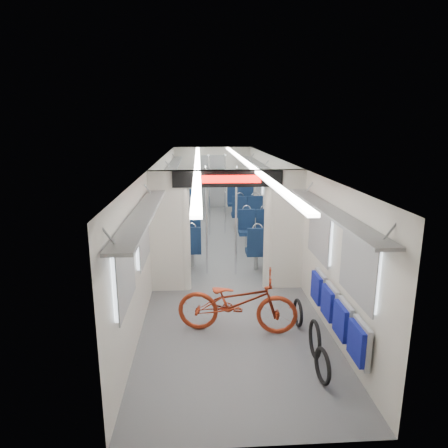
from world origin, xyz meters
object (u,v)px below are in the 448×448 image
Objects in this scene: seat_bay_far_left at (187,207)px; stanchion_near_right at (236,222)px; seat_bay_near_right at (261,236)px; bicycle at (237,302)px; seat_bay_near_left at (183,235)px; stanchion_far_left at (209,196)px; bike_hoop_b at (315,341)px; stanchion_near_left at (207,221)px; stanchion_far_right at (225,195)px; seat_bay_far_right at (244,204)px; bike_hoop_c at (298,314)px; flip_bench at (336,311)px; bike_hoop_a at (322,368)px.

seat_bay_far_left is 4.95m from stanchion_near_right.
seat_bay_far_left is (-1.87, 3.68, -0.01)m from seat_bay_near_right.
seat_bay_near_left is (-0.97, 3.70, 0.05)m from bicycle.
bike_hoop_b is at bearing -78.80° from stanchion_far_left.
stanchion_far_right is at bearing 79.58° from stanchion_near_left.
seat_bay_far_right is at bearing 90.00° from seat_bay_near_right.
bike_hoop_c is 4.11m from seat_bay_near_left.
flip_bench is at bearing -69.48° from stanchion_near_right.
bike_hoop_b is at bearing -118.14° from bicycle.
bicycle is 2.50m from stanchion_near_right.
seat_bay_near_right is at bearing 90.26° from bike_hoop_a.
seat_bay_far_right is 1.78m from stanchion_far_right.
stanchion_near_left is at bearing 113.06° from bike_hoop_b.
bike_hoop_b is 8.06m from seat_bay_far_right.
seat_bay_far_left is at bearing 129.49° from stanchion_far_right.
bicycle is 2.63m from stanchion_near_left.
stanchion_far_right is (0.60, 3.26, 0.00)m from stanchion_near_left.
bike_hoop_b is 0.26× the size of seat_bay_near_right.
seat_bay_far_right is 4.99m from stanchion_near_left.
seat_bay_far_right reaches higher than seat_bay_far_left.
bike_hoop_c is at bearing 91.14° from bike_hoop_b.
seat_bay_near_right is 1.03× the size of seat_bay_far_left.
stanchion_near_left is (-1.40, 3.28, 0.91)m from bike_hoop_b.
bike_hoop_b is at bearing -66.94° from stanchion_near_left.
bike_hoop_c is 0.19× the size of stanchion_far_left.
flip_bench is 0.92m from bike_hoop_a.
seat_bay_far_right is at bearing 3.30° from seat_bay_far_left.
seat_bay_near_right reaches higher than flip_bench.
bike_hoop_b is at bearing -76.16° from seat_bay_far_left.
stanchion_far_left is at bearing 119.27° from seat_bay_near_right.
stanchion_far_left is at bearing -158.71° from stanchion_far_right.
stanchion_far_right reaches higher than seat_bay_near_left.
seat_bay_near_right is (0.90, 3.49, 0.06)m from bicycle.
stanchion_far_left is (-1.24, 5.49, 0.95)m from bike_hoop_c.
bike_hoop_a is 0.21× the size of seat_bay_far_right.
stanchion_near_right is (0.60, -0.10, 0.00)m from stanchion_near_left.
stanchion_far_right is at bearing 97.84° from bike_hoop_c.
bike_hoop_c is at bearing -61.72° from seat_bay_near_left.
bike_hoop_c is (0.97, 0.10, -0.28)m from bicycle.
flip_bench is 4.72× the size of bike_hoop_c.
bike_hoop_b is 4.90m from seat_bay_near_left.
flip_bench is 6.41m from stanchion_far_left.
stanchion_near_right reaches higher than bike_hoop_c.
stanchion_near_left and stanchion_near_right have the same top height.
seat_bay_near_left is 3.47m from seat_bay_far_left.
stanchion_near_right is (-0.70, -4.88, 0.59)m from seat_bay_far_right.
bike_hoop_c is at bearing -88.82° from seat_bay_near_right.
bike_hoop_c is 0.22× the size of seat_bay_near_right.
seat_bay_near_right is at bearing -6.39° from seat_bay_near_left.
bike_hoop_b is 0.24× the size of seat_bay_far_right.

